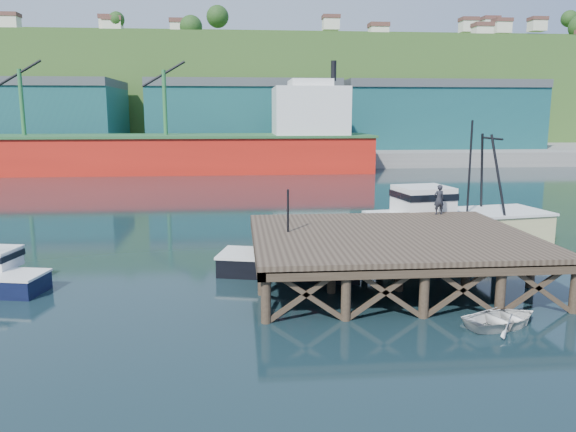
{
  "coord_description": "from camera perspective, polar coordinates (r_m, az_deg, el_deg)",
  "views": [
    {
      "loc": [
        -1.09,
        -23.51,
        7.29
      ],
      "look_at": [
        1.18,
        2.0,
        2.59
      ],
      "focal_mm": 35.0,
      "sensor_mm": 36.0,
      "label": 1
    }
  ],
  "objects": [
    {
      "name": "dinghy",
      "position": [
        21.08,
        20.99,
        -9.69
      ],
      "size": [
        3.39,
        2.87,
        0.6
      ],
      "primitive_type": "imported",
      "rotation": [
        0.0,
        0.0,
        1.89
      ],
      "color": "silver",
      "rests_on": "ground"
    },
    {
      "name": "hillside",
      "position": [
        123.57,
        -4.67,
        12.09
      ],
      "size": [
        220.0,
        50.0,
        22.0
      ],
      "primitive_type": "cube",
      "color": "#2D511E",
      "rests_on": "ground"
    },
    {
      "name": "ground",
      "position": [
        24.64,
        -2.33,
        -6.82
      ],
      "size": [
        300.0,
        300.0,
        0.0
      ],
      "primitive_type": "plane",
      "color": "black",
      "rests_on": "ground"
    },
    {
      "name": "boat_black",
      "position": [
        25.99,
        0.33,
        -4.2
      ],
      "size": [
        6.89,
        5.71,
        4.02
      ],
      "rotation": [
        0.0,
        0.0,
        -0.24
      ],
      "color": "black",
      "rests_on": "ground"
    },
    {
      "name": "warehouse_right",
      "position": [
        93.82,
        14.48,
        9.6
      ],
      "size": [
        30.0,
        16.0,
        9.0
      ],
      "primitive_type": "cube",
      "color": "#195554",
      "rests_on": "far_quay"
    },
    {
      "name": "warehouse_mid",
      "position": [
        88.52,
        -4.44,
        9.86
      ],
      "size": [
        28.0,
        16.0,
        9.0
      ],
      "primitive_type": "cube",
      "color": "#195554",
      "rests_on": "far_quay"
    },
    {
      "name": "trawler",
      "position": [
        33.16,
        16.6,
        -0.23
      ],
      "size": [
        10.79,
        5.33,
        6.91
      ],
      "rotation": [
        0.0,
        0.0,
        0.16
      ],
      "color": "beige",
      "rests_on": "ground"
    },
    {
      "name": "cargo_ship",
      "position": [
        72.0,
        -11.03,
        7.04
      ],
      "size": [
        55.5,
        10.0,
        13.75
      ],
      "color": "red",
      "rests_on": "ground"
    },
    {
      "name": "warehouse_left",
      "position": [
        94.79,
        -26.38,
        8.86
      ],
      "size": [
        32.0,
        16.0,
        9.0
      ],
      "primitive_type": "cube",
      "color": "#195554",
      "rests_on": "far_quay"
    },
    {
      "name": "dockworker",
      "position": [
        29.97,
        15.08,
        1.62
      ],
      "size": [
        0.61,
        0.45,
        1.55
      ],
      "primitive_type": "imported",
      "rotation": [
        0.0,
        0.0,
        3.28
      ],
      "color": "black",
      "rests_on": "wharf"
    },
    {
      "name": "far_quay",
      "position": [
        93.73,
        -4.43,
        6.52
      ],
      "size": [
        160.0,
        40.0,
        2.0
      ],
      "primitive_type": "cube",
      "color": "gray",
      "rests_on": "ground"
    },
    {
      "name": "wharf",
      "position": [
        24.82,
        10.46,
        -2.22
      ],
      "size": [
        12.0,
        10.0,
        2.62
      ],
      "color": "brown",
      "rests_on": "ground"
    }
  ]
}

